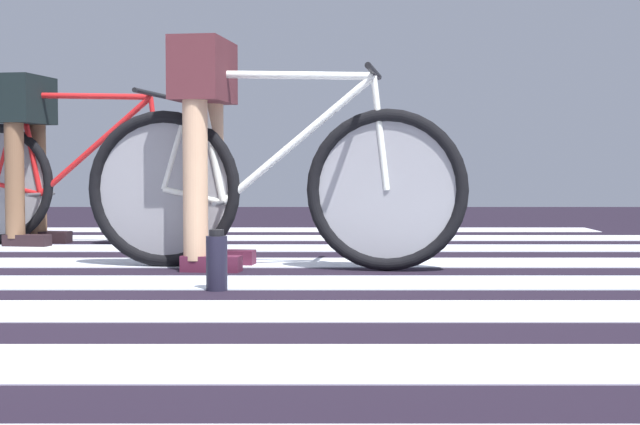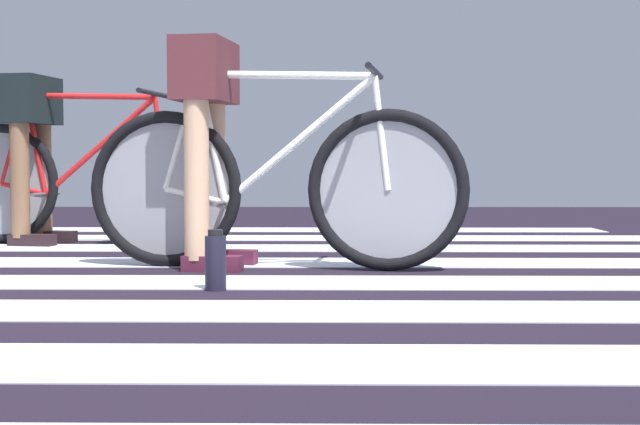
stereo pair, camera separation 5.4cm
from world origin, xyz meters
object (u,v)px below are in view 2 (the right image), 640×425
at_px(cyclist_1_of_2, 206,121).
at_px(bicycle_2_of_2, 82,179).
at_px(water_bottle, 216,261).
at_px(cyclist_2_of_2, 32,136).
at_px(bicycle_1_of_2, 274,183).

height_order(cyclist_1_of_2, bicycle_2_of_2, cyclist_1_of_2).
relative_size(cyclist_1_of_2, water_bottle, 4.54).
height_order(bicycle_2_of_2, cyclist_2_of_2, cyclist_2_of_2).
bearing_deg(cyclist_2_of_2, bicycle_2_of_2, 0.00).
xyz_separation_m(bicycle_1_of_2, cyclist_1_of_2, (-0.31, 0.05, 0.28)).
bearing_deg(bicycle_1_of_2, water_bottle, -94.87).
bearing_deg(cyclist_1_of_2, cyclist_2_of_2, 142.03).
relative_size(cyclist_2_of_2, water_bottle, 4.36).
xyz_separation_m(bicycle_1_of_2, bicycle_2_of_2, (-1.20, 1.26, 0.00)).
bearing_deg(bicycle_2_of_2, cyclist_2_of_2, -180.00).
xyz_separation_m(bicycle_2_of_2, cyclist_2_of_2, (-0.31, 0.05, 0.26)).
relative_size(cyclist_1_of_2, cyclist_2_of_2, 1.04).
bearing_deg(cyclist_1_of_2, bicycle_1_of_2, 0.00).
distance_m(bicycle_2_of_2, cyclist_2_of_2, 0.40).
bearing_deg(water_bottle, bicycle_1_of_2, 76.68).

